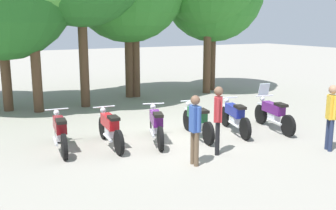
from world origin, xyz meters
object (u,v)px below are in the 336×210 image
motorcycle_1 (110,128)px  motorcycle_2 (156,124)px  motorcycle_0 (60,131)px  motorcycle_5 (273,113)px  person_0 (195,125)px  person_2 (218,115)px  motorcycle_3 (197,120)px  person_1 (331,113)px  motorcycle_4 (235,116)px

motorcycle_1 → motorcycle_2: (1.27, -0.24, 0.00)m
motorcycle_0 → motorcycle_1: 1.29m
motorcycle_5 → person_0: bearing=122.8°
motorcycle_1 → person_2: (2.15, -1.93, 0.52)m
motorcycle_0 → person_2: (3.40, -2.23, 0.52)m
motorcycle_3 → person_1: person_1 is taller
motorcycle_0 → person_0: bearing=-129.7°
motorcycle_5 → person_2: bearing=122.3°
motorcycle_2 → motorcycle_3: (1.26, -0.15, 0.00)m
person_2 → motorcycle_4: bearing=-101.6°
motorcycle_3 → person_1: 3.60m
motorcycle_1 → motorcycle_5: (5.04, -0.82, 0.01)m
person_0 → motorcycle_0: bearing=-44.8°
motorcycle_1 → motorcycle_2: 1.29m
person_2 → motorcycle_2: bearing=-24.9°
motorcycle_0 → motorcycle_3: size_ratio=1.01×
motorcycle_0 → motorcycle_3: bearing=-93.5°
motorcycle_1 → motorcycle_5: size_ratio=1.01×
motorcycle_3 → motorcycle_5: size_ratio=1.00×
person_2 → motorcycle_0: bearing=4.3°
motorcycle_4 → motorcycle_1: bearing=97.9°
person_0 → person_1: 3.73m
motorcycle_0 → motorcycle_2: same height
motorcycle_1 → person_1: person_1 is taller
motorcycle_0 → motorcycle_5: motorcycle_5 is taller
motorcycle_5 → person_2: size_ratio=1.25×
motorcycle_1 → motorcycle_3: 2.55m
motorcycle_0 → motorcycle_5: size_ratio=1.01×
motorcycle_3 → motorcycle_5: motorcycle_5 is taller
motorcycle_0 → motorcycle_1: bearing=-96.6°
motorcycle_3 → motorcycle_2: bearing=93.6°
motorcycle_1 → person_0: person_0 is taller
motorcycle_4 → person_0: (-2.57, -1.81, 0.46)m
motorcycle_4 → motorcycle_5: size_ratio=0.99×
motorcycle_3 → motorcycle_4: size_ratio=1.02×
person_2 → motorcycle_3: bearing=-66.2°
motorcycle_2 → person_2: (0.88, -1.68, 0.52)m
person_0 → motorcycle_3: bearing=-122.2°
motorcycle_3 → person_0: bearing=156.3°
person_0 → motorcycle_2: bearing=-89.5°
motorcycle_0 → motorcycle_1: same height
motorcycle_0 → motorcycle_2: (2.53, -0.55, 0.00)m
motorcycle_0 → motorcycle_5: bearing=-93.2°
motorcycle_1 → person_0: (1.22, -2.32, 0.46)m
motorcycle_4 → person_2: (-1.64, -1.42, 0.52)m
motorcycle_5 → motorcycle_3: bearing=91.8°
motorcycle_3 → motorcycle_4: same height
person_1 → motorcycle_1: bearing=-8.8°
person_0 → person_2: bearing=-155.1°
motorcycle_3 → person_2: bearing=176.6°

